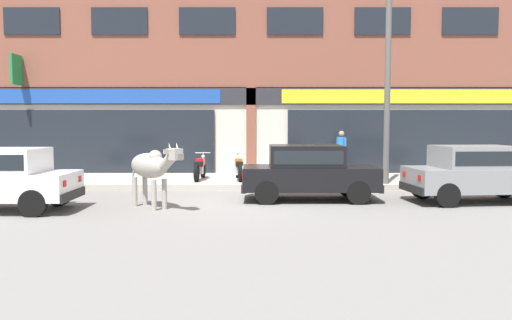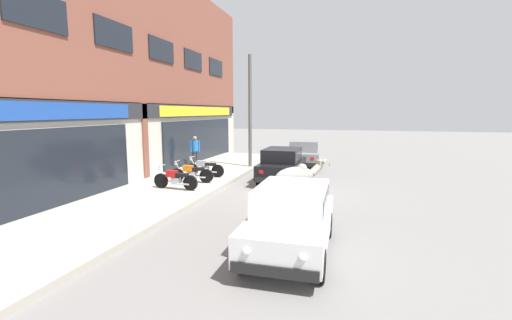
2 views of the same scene
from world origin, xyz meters
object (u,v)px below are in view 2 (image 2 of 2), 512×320
Objects in this scene: car_0 at (291,215)px; motorcycle_2 at (205,168)px; motorcycle_1 at (191,173)px; pedestrian at (195,148)px; utility_pole at (250,112)px; motorcycle_0 at (175,179)px; cow at (297,177)px; car_2 at (304,152)px; car_1 at (282,163)px.

motorcycle_2 is at bearing 36.99° from car_0.
car_0 is 2.01× the size of motorcycle_1.
motorcycle_1 is 1.13× the size of pedestrian.
utility_pole is at bearing -71.16° from pedestrian.
motorcycle_2 is at bearing -0.10° from motorcycle_0.
utility_pole reaches higher than motorcycle_2.
cow is 0.94× the size of motorcycle_1.
pedestrian reaches higher than car_2.
motorcycle_1 is at bearing 149.17° from car_2.
car_0 is (-3.46, -0.42, -0.19)m from cow.
pedestrian is 3.43m from utility_pole.
motorcycle_0 is 1.13× the size of pedestrian.
car_1 is at bearing -46.19° from motorcycle_0.
utility_pole reaches higher than motorcycle_0.
car_1 is 3.90m from motorcycle_1.
car_1 is (3.88, 1.26, -0.19)m from cow.
car_2 is (4.29, -0.36, 0.00)m from car_1.
utility_pole is (9.99, 3.93, 2.22)m from car_0.
pedestrian is (5.61, 6.22, 0.15)m from cow.
utility_pole reaches higher than car_1.
motorcycle_2 is (1.32, 0.01, 0.00)m from motorcycle_1.
utility_pole reaches higher than car_0.
motorcycle_1 is at bearing -156.56° from pedestrian.
car_2 is 0.65× the size of utility_pole.
motorcycle_1 is 5.34m from utility_pole.
motorcycle_1 is (1.93, 4.62, -0.45)m from cow.
car_1 reaches higher than motorcycle_0.
pedestrian is (3.67, 1.59, 0.60)m from motorcycle_1.
motorcycle_1 is (-6.24, 3.73, -0.26)m from car_2.
motorcycle_2 is at bearing 0.54° from motorcycle_1.
motorcycle_1 is (-1.95, 3.37, -0.26)m from car_1.
car_1 reaches higher than motorcycle_2.
car_1 is 2.00× the size of motorcycle_1.
motorcycle_1 is (1.29, -0.02, 0.00)m from motorcycle_0.
car_2 is 6.19m from motorcycle_2.
car_0 is 7.39m from motorcycle_1.
car_1 is 2.27× the size of pedestrian.
car_0 is at bearing -167.12° from car_1.
motorcycle_0 is 1.00× the size of motorcycle_1.
utility_pole is (0.93, -2.71, 1.88)m from pedestrian.
cow is 8.37m from pedestrian.
pedestrian reaches higher than motorcycle_0.
motorcycle_2 is (-0.63, 3.38, -0.26)m from car_1.
cow is 8.23m from car_2.
pedestrian is at bearing 36.22° from car_0.
car_0 is 11.71m from car_2.
cow is 7.68m from utility_pole.
car_0 is 0.63× the size of utility_pole.
car_1 is at bearing -139.68° from utility_pole.
car_0 is at bearing -173.07° from cow.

